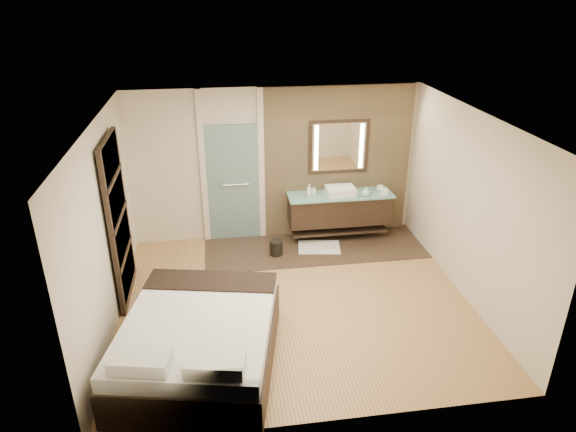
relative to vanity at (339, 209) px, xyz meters
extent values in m
plane|color=olive|center=(-1.10, -1.92, -0.58)|extent=(5.00, 5.00, 0.00)
cube|color=#36241D|center=(-0.50, -0.32, -0.57)|extent=(3.80, 1.30, 0.01)
cube|color=tan|center=(0.00, 0.29, 0.77)|extent=(2.60, 0.08, 2.70)
cube|color=black|center=(0.00, 0.00, -0.01)|extent=(1.80, 0.50, 0.50)
cube|color=black|center=(0.00, 0.00, -0.40)|extent=(1.71, 0.45, 0.04)
cube|color=#8CD6C6|center=(0.00, -0.02, 0.27)|extent=(1.85, 0.55, 0.03)
cube|color=white|center=(0.00, -0.02, 0.35)|extent=(0.50, 0.38, 0.13)
cylinder|color=silver|center=(0.00, 0.17, 0.37)|extent=(0.03, 0.03, 0.18)
cylinder|color=silver|center=(0.00, 0.13, 0.45)|extent=(0.02, 0.10, 0.02)
cube|color=black|center=(0.00, 0.24, 1.07)|extent=(1.06, 0.03, 0.96)
cube|color=white|center=(0.00, 0.23, 1.07)|extent=(0.94, 0.01, 0.84)
cube|color=#FFF1BF|center=(-0.40, 0.22, 1.07)|extent=(0.07, 0.01, 0.80)
cube|color=#FFF1BF|center=(0.40, 0.22, 1.07)|extent=(0.07, 0.01, 0.80)
cube|color=#A4D0CB|center=(-1.85, 0.28, 0.47)|extent=(0.90, 0.05, 2.10)
cylinder|color=silver|center=(-1.80, 0.23, 0.47)|extent=(0.45, 0.03, 0.03)
cube|color=beige|center=(-2.35, 0.29, 0.77)|extent=(0.10, 0.08, 2.70)
cube|color=beige|center=(-1.35, 0.29, 0.77)|extent=(0.10, 0.08, 2.70)
cube|color=black|center=(-3.53, -1.32, 0.62)|extent=(0.06, 1.20, 2.40)
cube|color=beige|center=(-3.51, -1.32, -0.21)|extent=(0.02, 1.06, 0.52)
cube|color=beige|center=(-3.51, -1.32, 0.38)|extent=(0.02, 1.06, 0.52)
cube|color=beige|center=(-3.51, -1.32, 0.96)|extent=(0.02, 1.06, 0.52)
cube|color=beige|center=(-3.51, -1.32, 1.55)|extent=(0.02, 1.06, 0.52)
cube|color=black|center=(-2.45, -3.07, -0.34)|extent=(2.15, 2.49, 0.48)
cube|color=white|center=(-2.45, -3.07, 0.00)|extent=(2.09, 2.42, 0.20)
cube|color=black|center=(-2.28, -2.27, 0.09)|extent=(1.75, 0.83, 0.04)
cube|color=white|center=(-3.00, -3.84, 0.18)|extent=(0.65, 0.44, 0.15)
cube|color=white|center=(-2.26, -4.00, 0.18)|extent=(0.65, 0.44, 0.15)
cube|color=white|center=(-0.43, -0.34, -0.56)|extent=(0.78, 0.60, 0.02)
cylinder|color=black|center=(-1.20, -0.48, -0.44)|extent=(0.25, 0.25, 0.27)
cube|color=white|center=(0.75, -0.16, 0.33)|extent=(0.12, 0.12, 0.10)
imported|color=white|center=(-0.56, -0.03, 0.40)|extent=(0.11, 0.11, 0.22)
imported|color=#B2B2B2|center=(-0.47, 0.00, 0.37)|extent=(0.08, 0.08, 0.16)
imported|color=silver|center=(0.42, -0.15, 0.36)|extent=(0.16, 0.16, 0.16)
imported|color=white|center=(0.73, 0.03, 0.33)|extent=(0.17, 0.17, 0.10)
camera|label=1|loc=(-2.12, -8.12, 3.69)|focal=32.00mm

